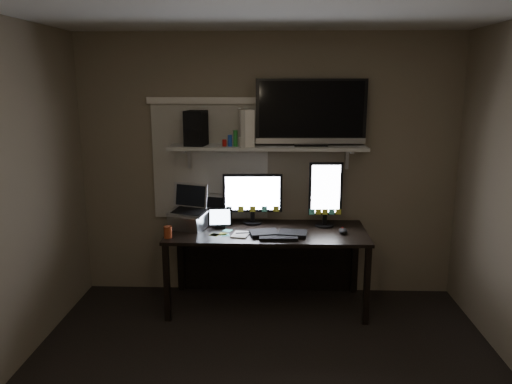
{
  "coord_description": "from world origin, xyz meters",
  "views": [
    {
      "loc": [
        0.06,
        -2.91,
        2.06
      ],
      "look_at": [
        -0.09,
        1.25,
        1.13
      ],
      "focal_mm": 35.0,
      "sensor_mm": 36.0,
      "label": 1
    }
  ],
  "objects_px": {
    "keyboard": "(278,233)",
    "game_console": "(246,128)",
    "tablet": "(220,218)",
    "monitor_landscape": "(253,198)",
    "laptop": "(189,208)",
    "mouse": "(343,231)",
    "cup": "(168,232)",
    "speaker": "(196,128)",
    "monitor_portrait": "(325,194)",
    "desk": "(267,245)",
    "tv": "(311,112)"
  },
  "relations": [
    {
      "from": "laptop",
      "to": "game_console",
      "type": "bearing_deg",
      "value": 34.74
    },
    {
      "from": "monitor_portrait",
      "to": "speaker",
      "type": "xyz_separation_m",
      "value": [
        -1.19,
        0.02,
        0.6
      ]
    },
    {
      "from": "mouse",
      "to": "laptop",
      "type": "distance_m",
      "value": 1.41
    },
    {
      "from": "monitor_landscape",
      "to": "tv",
      "type": "xyz_separation_m",
      "value": [
        0.53,
        -0.01,
        0.8
      ]
    },
    {
      "from": "desk",
      "to": "game_console",
      "type": "height_order",
      "value": "game_console"
    },
    {
      "from": "monitor_landscape",
      "to": "mouse",
      "type": "relative_size",
      "value": 4.68
    },
    {
      "from": "cup",
      "to": "tablet",
      "type": "bearing_deg",
      "value": 36.33
    },
    {
      "from": "tablet",
      "to": "laptop",
      "type": "distance_m",
      "value": 0.3
    },
    {
      "from": "tablet",
      "to": "keyboard",
      "type": "bearing_deg",
      "value": -26.37
    },
    {
      "from": "keyboard",
      "to": "laptop",
      "type": "bearing_deg",
      "value": 165.49
    },
    {
      "from": "keyboard",
      "to": "mouse",
      "type": "relative_size",
      "value": 4.26
    },
    {
      "from": "monitor_landscape",
      "to": "laptop",
      "type": "relative_size",
      "value": 1.43
    },
    {
      "from": "keyboard",
      "to": "mouse",
      "type": "distance_m",
      "value": 0.58
    },
    {
      "from": "laptop",
      "to": "game_console",
      "type": "relative_size",
      "value": 1.19
    },
    {
      "from": "cup",
      "to": "monitor_landscape",
      "type": "bearing_deg",
      "value": 33.51
    },
    {
      "from": "monitor_portrait",
      "to": "mouse",
      "type": "bearing_deg",
      "value": -58.29
    },
    {
      "from": "cup",
      "to": "speaker",
      "type": "xyz_separation_m",
      "value": [
        0.2,
        0.42,
        0.86
      ]
    },
    {
      "from": "keyboard",
      "to": "tablet",
      "type": "distance_m",
      "value": 0.58
    },
    {
      "from": "mouse",
      "to": "tv",
      "type": "height_order",
      "value": "tv"
    },
    {
      "from": "mouse",
      "to": "game_console",
      "type": "bearing_deg",
      "value": 165.58
    },
    {
      "from": "tablet",
      "to": "tv",
      "type": "xyz_separation_m",
      "value": [
        0.82,
        0.16,
        0.95
      ]
    },
    {
      "from": "keyboard",
      "to": "game_console",
      "type": "distance_m",
      "value": 1.0
    },
    {
      "from": "speaker",
      "to": "game_console",
      "type": "bearing_deg",
      "value": 11.14
    },
    {
      "from": "keyboard",
      "to": "cup",
      "type": "distance_m",
      "value": 0.96
    },
    {
      "from": "game_console",
      "to": "tablet",
      "type": "bearing_deg",
      "value": -168.65
    },
    {
      "from": "tablet",
      "to": "tv",
      "type": "distance_m",
      "value": 1.27
    },
    {
      "from": "keyboard",
      "to": "mouse",
      "type": "xyz_separation_m",
      "value": [
        0.58,
        0.07,
        0.01
      ]
    },
    {
      "from": "laptop",
      "to": "keyboard",
      "type": "bearing_deg",
      "value": 7.27
    },
    {
      "from": "desk",
      "to": "tablet",
      "type": "relative_size",
      "value": 8.18
    },
    {
      "from": "speaker",
      "to": "desk",
      "type": "bearing_deg",
      "value": 4.67
    },
    {
      "from": "speaker",
      "to": "cup",
      "type": "bearing_deg",
      "value": -105.62
    },
    {
      "from": "monitor_portrait",
      "to": "cup",
      "type": "distance_m",
      "value": 1.47
    },
    {
      "from": "mouse",
      "to": "tv",
      "type": "distance_m",
      "value": 1.1
    },
    {
      "from": "monitor_portrait",
      "to": "game_console",
      "type": "bearing_deg",
      "value": 175.06
    },
    {
      "from": "tv",
      "to": "monitor_portrait",
      "type": "bearing_deg",
      "value": -25.74
    },
    {
      "from": "desk",
      "to": "tv",
      "type": "relative_size",
      "value": 1.8
    },
    {
      "from": "mouse",
      "to": "cup",
      "type": "height_order",
      "value": "cup"
    },
    {
      "from": "tablet",
      "to": "monitor_portrait",
      "type": "bearing_deg",
      "value": -0.9
    },
    {
      "from": "cup",
      "to": "tv",
      "type": "relative_size",
      "value": 0.1
    },
    {
      "from": "laptop",
      "to": "tablet",
      "type": "bearing_deg",
      "value": 22.58
    },
    {
      "from": "mouse",
      "to": "desk",
      "type": "bearing_deg",
      "value": 166.66
    },
    {
      "from": "cup",
      "to": "game_console",
      "type": "bearing_deg",
      "value": 33.47
    },
    {
      "from": "laptop",
      "to": "cup",
      "type": "relative_size",
      "value": 3.75
    },
    {
      "from": "monitor_landscape",
      "to": "mouse",
      "type": "height_order",
      "value": "monitor_landscape"
    },
    {
      "from": "monitor_landscape",
      "to": "laptop",
      "type": "height_order",
      "value": "monitor_landscape"
    },
    {
      "from": "desk",
      "to": "mouse",
      "type": "distance_m",
      "value": 0.73
    },
    {
      "from": "cup",
      "to": "monitor_portrait",
      "type": "bearing_deg",
      "value": 16.13
    },
    {
      "from": "tablet",
      "to": "tv",
      "type": "bearing_deg",
      "value": 4.34
    },
    {
      "from": "monitor_portrait",
      "to": "speaker",
      "type": "height_order",
      "value": "speaker"
    },
    {
      "from": "tablet",
      "to": "monitor_landscape",
      "type": "bearing_deg",
      "value": 22.76
    }
  ]
}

